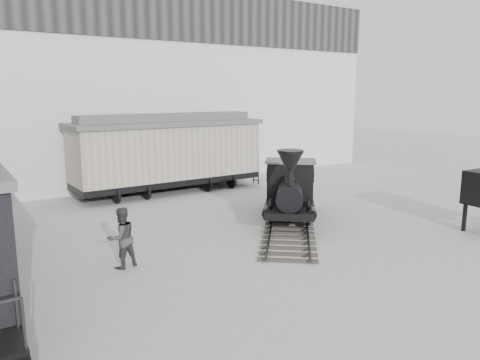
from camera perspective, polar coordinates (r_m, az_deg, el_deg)
ground at (r=15.19m, az=8.92°, el=-9.56°), size 90.00×90.00×0.00m
north_wall at (r=27.13m, az=-13.40°, el=11.09°), size 34.00×2.51×11.00m
locomotive at (r=19.21m, az=6.09°, el=-1.64°), size 7.19×7.87×3.10m
boxcar at (r=24.84m, az=-8.77°, el=3.48°), size 10.10×3.18×4.13m
visitor_b at (r=14.52m, az=-14.24°, el=-6.85°), size 1.01×0.85×1.86m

